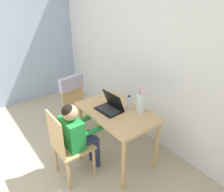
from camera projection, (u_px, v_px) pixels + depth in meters
wall_back at (151, 56)px, 2.92m from camera, size 6.40×0.05×2.50m
dining_table at (117, 119)px, 2.70m from camera, size 1.00×0.63×0.73m
chair_occupied at (67, 146)px, 2.50m from camera, size 0.40×0.40×0.89m
chair_spare at (75, 96)px, 3.28m from camera, size 0.48×0.46×0.90m
person_seated at (76, 131)px, 2.49m from camera, size 0.33×0.42×0.97m
laptop at (111, 106)px, 2.65m from camera, size 0.33×0.25×0.23m
flower_vase at (141, 102)px, 2.58m from camera, size 0.11×0.11×0.33m
water_bottle at (129, 103)px, 2.65m from camera, size 0.06×0.06×0.18m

